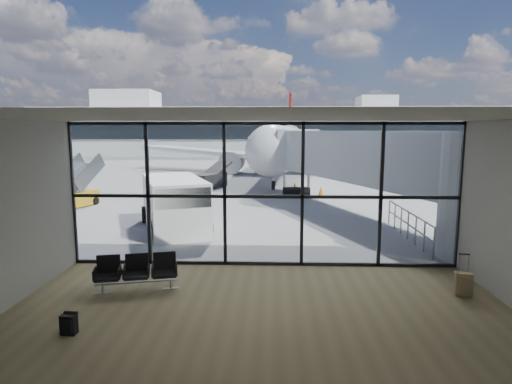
# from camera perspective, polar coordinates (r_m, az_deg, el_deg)

# --- Properties ---
(ground) EXTENTS (220.00, 220.00, 0.00)m
(ground) POSITION_cam_1_polar(r_m,az_deg,el_deg) (53.23, 1.84, 3.66)
(ground) COLOR slate
(ground) RESTS_ON ground
(lounge_shell) EXTENTS (12.02, 8.01, 4.51)m
(lounge_shell) POSITION_cam_1_polar(r_m,az_deg,el_deg) (8.42, 0.34, -2.59)
(lounge_shell) COLOR brown
(lounge_shell) RESTS_ON ground
(glass_curtain_wall) EXTENTS (12.10, 0.12, 4.50)m
(glass_curtain_wall) POSITION_cam_1_polar(r_m,az_deg,el_deg) (13.22, 0.99, -0.40)
(glass_curtain_wall) COLOR white
(glass_curtain_wall) RESTS_ON ground
(jet_bridge) EXTENTS (8.00, 16.50, 4.33)m
(jet_bridge) POSITION_cam_1_polar(r_m,az_deg,el_deg) (20.72, 15.10, 3.87)
(jet_bridge) COLOR #A4A7AA
(jet_bridge) RESTS_ON ground
(apron_railing) EXTENTS (0.06, 5.46, 1.11)m
(apron_railing) POSITION_cam_1_polar(r_m,az_deg,el_deg) (17.75, 19.63, -3.66)
(apron_railing) COLOR gray
(apron_railing) RESTS_ON ground
(far_terminal) EXTENTS (80.00, 12.20, 11.00)m
(far_terminal) POSITION_cam_1_polar(r_m,az_deg,el_deg) (75.04, 1.49, 8.21)
(far_terminal) COLOR #B3B3AE
(far_terminal) RESTS_ON ground
(tree_0) EXTENTS (4.95, 4.95, 7.12)m
(tree_0) POSITION_cam_1_polar(r_m,az_deg,el_deg) (96.35, -26.15, 7.63)
(tree_0) COLOR #382619
(tree_0) RESTS_ON ground
(tree_1) EXTENTS (5.61, 5.61, 8.07)m
(tree_1) POSITION_cam_1_polar(r_m,az_deg,el_deg) (93.69, -22.90, 8.21)
(tree_1) COLOR #382619
(tree_1) RESTS_ON ground
(tree_2) EXTENTS (6.27, 6.27, 9.03)m
(tree_2) POSITION_cam_1_polar(r_m,az_deg,el_deg) (91.35, -19.47, 8.79)
(tree_2) COLOR #382619
(tree_2) RESTS_ON ground
(tree_3) EXTENTS (4.95, 4.95, 7.12)m
(tree_3) POSITION_cam_1_polar(r_m,az_deg,el_deg) (89.32, -15.81, 8.18)
(tree_3) COLOR #382619
(tree_3) RESTS_ON ground
(tree_4) EXTENTS (5.61, 5.61, 8.07)m
(tree_4) POSITION_cam_1_polar(r_m,az_deg,el_deg) (87.68, -12.05, 8.72)
(tree_4) COLOR #382619
(tree_4) RESTS_ON ground
(tree_5) EXTENTS (6.27, 6.27, 9.03)m
(tree_5) POSITION_cam_1_polar(r_m,az_deg,el_deg) (86.44, -8.16, 9.23)
(tree_5) COLOR #382619
(tree_5) RESTS_ON ground
(seating_row) EXTENTS (2.14, 1.04, 0.95)m
(seating_row) POSITION_cam_1_polar(r_m,az_deg,el_deg) (12.02, -15.61, -10.04)
(seating_row) COLOR gray
(seating_row) RESTS_ON ground
(backpack) EXTENTS (0.33, 0.31, 0.47)m
(backpack) POSITION_cam_1_polar(r_m,az_deg,el_deg) (10.10, -23.71, -15.85)
(backpack) COLOR black
(backpack) RESTS_ON ground
(suitcase) EXTENTS (0.43, 0.34, 1.09)m
(suitcase) POSITION_cam_1_polar(r_m,az_deg,el_deg) (12.40, 25.94, -10.96)
(suitcase) COLOR #977E54
(suitcase) RESTS_ON ground
(airliner) EXTENTS (30.78, 35.72, 9.20)m
(airliner) POSITION_cam_1_polar(r_m,az_deg,el_deg) (44.12, 3.77, 6.36)
(airliner) COLOR silver
(airliner) RESTS_ON ground
(service_van) EXTENTS (3.89, 5.56, 2.22)m
(service_van) POSITION_cam_1_polar(r_m,az_deg,el_deg) (18.56, -10.79, -1.50)
(service_van) COLOR white
(service_van) RESTS_ON ground
(belt_loader) EXTENTS (2.91, 4.26, 1.87)m
(belt_loader) POSITION_cam_1_polar(r_m,az_deg,el_deg) (31.80, -6.27, 1.67)
(belt_loader) COLOR black
(belt_loader) RESTS_ON ground
(mobile_stairs) EXTENTS (2.39, 3.58, 2.31)m
(mobile_stairs) POSITION_cam_1_polar(r_m,az_deg,el_deg) (26.00, -23.25, -0.57)
(mobile_stairs) COLOR #BA8915
(mobile_stairs) RESTS_ON ground
(traffic_cone_b) EXTENTS (0.44, 0.44, 0.62)m
(traffic_cone_b) POSITION_cam_1_polar(r_m,az_deg,el_deg) (28.09, 8.66, 0.08)
(traffic_cone_b) COLOR orange
(traffic_cone_b) RESTS_ON ground
(traffic_cone_c) EXTENTS (0.44, 0.44, 0.62)m
(traffic_cone_c) POSITION_cam_1_polar(r_m,az_deg,el_deg) (30.36, 5.21, 0.75)
(traffic_cone_c) COLOR orange
(traffic_cone_c) RESTS_ON ground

